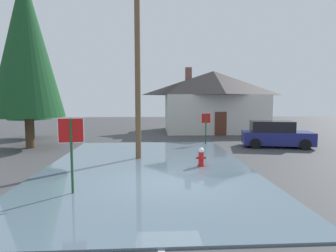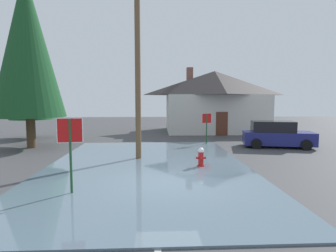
{
  "view_description": "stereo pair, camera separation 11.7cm",
  "coord_description": "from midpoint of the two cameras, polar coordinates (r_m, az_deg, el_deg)",
  "views": [
    {
      "loc": [
        -0.63,
        -9.81,
        3.0
      ],
      "look_at": [
        0.15,
        3.64,
        1.75
      ],
      "focal_mm": 30.0,
      "sensor_mm": 36.0,
      "label": 1
    },
    {
      "loc": [
        -0.52,
        -9.81,
        3.0
      ],
      "look_at": [
        0.15,
        3.64,
        1.75
      ],
      "focal_mm": 30.0,
      "sensor_mm": 36.0,
      "label": 2
    }
  ],
  "objects": [
    {
      "name": "utility_pole",
      "position": [
        14.23,
        -6.44,
        12.5
      ],
      "size": [
        1.6,
        0.28,
        9.22
      ],
      "color": "brown",
      "rests_on": "ground"
    },
    {
      "name": "stop_sign_far",
      "position": [
        19.04,
        7.53,
        0.73
      ],
      "size": [
        0.67,
        0.14,
        2.11
      ],
      "color": "#1E4C28",
      "rests_on": "ground"
    },
    {
      "name": "parked_car",
      "position": [
        19.17,
        20.83,
        -1.65
      ],
      "size": [
        4.54,
        2.7,
        1.67
      ],
      "color": "navy",
      "rests_on": "ground"
    },
    {
      "name": "ground_plane",
      "position": [
        10.29,
        0.02,
        -11.92
      ],
      "size": [
        80.0,
        80.0,
        0.1
      ],
      "primitive_type": "cube",
      "color": "#424244"
    },
    {
      "name": "pine_tree_tall_left",
      "position": [
        19.77,
        -27.07,
        14.53
      ],
      "size": [
        4.33,
        4.33,
        10.81
      ],
      "color": "#4C3823",
      "rests_on": "ground"
    },
    {
      "name": "lane_stop_bar",
      "position": [
        8.88,
        -3.96,
        -14.41
      ],
      "size": [
        4.19,
        0.56,
        0.01
      ],
      "primitive_type": "cube",
      "rotation": [
        0.0,
        0.0,
        -0.06
      ],
      "color": "silver",
      "rests_on": "ground"
    },
    {
      "name": "flood_puddle",
      "position": [
        12.72,
        -4.41,
        -8.21
      ],
      "size": [
        8.92,
        13.99,
        0.06
      ],
      "primitive_type": "cube",
      "color": "slate",
      "rests_on": "ground"
    },
    {
      "name": "stop_sign_near",
      "position": [
        9.27,
        -19.42,
        -2.67
      ],
      "size": [
        0.78,
        0.13,
        2.45
      ],
      "color": "#1E4C28",
      "rests_on": "ground"
    },
    {
      "name": "fire_hydrant",
      "position": [
        12.65,
        6.48,
        -6.41
      ],
      "size": [
        0.45,
        0.38,
        0.89
      ],
      "color": "red",
      "rests_on": "ground"
    },
    {
      "name": "pine_tree_mid_left",
      "position": [
        24.45,
        -26.58,
        9.18
      ],
      "size": [
        3.32,
        3.32,
        8.31
      ],
      "color": "#4C3823",
      "rests_on": "ground"
    },
    {
      "name": "house",
      "position": [
        27.28,
        8.99,
        5.2
      ],
      "size": [
        9.74,
        7.2,
        6.19
      ],
      "color": "beige",
      "rests_on": "ground"
    }
  ]
}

